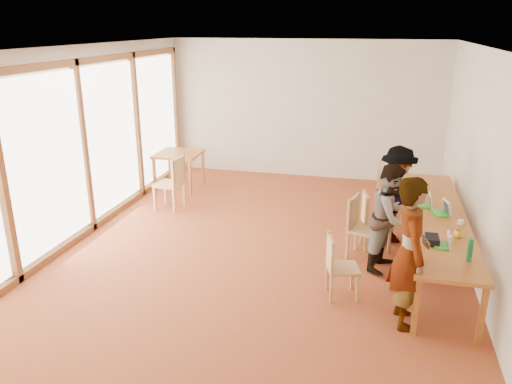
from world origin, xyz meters
TOP-DOWN VIEW (x-y plane):
  - ground at (0.00, 0.00)m, footprint 8.00×8.00m
  - wall_back at (0.00, 4.00)m, footprint 6.00×0.10m
  - wall_front at (0.00, -4.00)m, footprint 6.00×0.10m
  - wall_right at (3.00, 0.00)m, footprint 0.10×8.00m
  - window_wall at (-2.96, 0.00)m, footprint 0.10×8.00m
  - ceiling at (0.00, 0.00)m, footprint 6.00×8.00m
  - communal_table at (2.50, 0.12)m, footprint 0.80×4.00m
  - side_table at (-2.40, 2.52)m, footprint 0.90×0.90m
  - chair_near at (1.23, -1.18)m, footprint 0.47×0.47m
  - chair_mid at (1.43, 0.07)m, footprint 0.53×0.53m
  - chair_far at (1.60, 0.41)m, footprint 0.49×0.49m
  - chair_empty at (1.79, 1.58)m, footprint 0.50×0.50m
  - chair_spare at (-1.98, 1.26)m, footprint 0.51×0.51m
  - person_near at (2.05, -1.58)m, footprint 0.53×0.71m
  - person_mid at (1.87, -0.22)m, footprint 0.80×0.90m
  - person_far at (1.96, 0.80)m, footprint 0.82×1.11m
  - laptop_near at (2.50, -1.02)m, footprint 0.22×0.24m
  - laptop_mid at (2.59, 0.12)m, footprint 0.27×0.30m
  - laptop_far at (2.39, 0.41)m, footprint 0.20×0.24m
  - yellow_mug at (2.69, -0.67)m, footprint 0.13×0.13m
  - green_bottle at (2.72, -1.35)m, footprint 0.07×0.07m
  - clear_glass at (2.57, -0.86)m, footprint 0.07×0.07m
  - condiment_cup at (2.78, -0.20)m, footprint 0.08×0.08m
  - pink_phone at (2.70, -0.44)m, footprint 0.05×0.10m
  - black_pouch at (2.35, -0.93)m, footprint 0.16×0.26m

SIDE VIEW (x-z plane):
  - ground at x=0.00m, z-range 0.00..0.00m
  - chair_near at x=1.23m, z-range 0.28..0.72m
  - chair_far at x=1.60m, z-range 0.31..0.77m
  - chair_mid at x=1.43m, z-range 0.32..0.81m
  - chair_spare at x=-1.98m, z-range 0.35..0.88m
  - chair_empty at x=1.79m, z-range 0.36..0.90m
  - side_table at x=-2.40m, z-range 0.29..1.04m
  - communal_table at x=2.50m, z-range 0.33..1.08m
  - pink_phone at x=2.70m, z-range 0.75..0.76m
  - person_mid at x=1.87m, z-range 0.00..1.53m
  - person_far at x=1.96m, z-range 0.00..1.54m
  - condiment_cup at x=2.78m, z-range 0.75..0.81m
  - clear_glass at x=2.57m, z-range 0.75..0.84m
  - black_pouch at x=2.35m, z-range 0.75..0.84m
  - yellow_mug at x=2.69m, z-range 0.75..0.85m
  - laptop_near at x=2.50m, z-range 0.71..0.89m
  - laptop_far at x=2.39m, z-range 0.71..0.90m
  - laptop_mid at x=2.59m, z-range 0.70..0.92m
  - person_near at x=2.05m, z-range 0.00..1.77m
  - green_bottle at x=2.72m, z-range 0.75..1.03m
  - wall_back at x=0.00m, z-range 0.00..3.00m
  - wall_front at x=0.00m, z-range 0.00..3.00m
  - wall_right at x=3.00m, z-range 0.00..3.00m
  - window_wall at x=-2.96m, z-range 0.00..3.00m
  - ceiling at x=0.00m, z-range 3.00..3.04m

